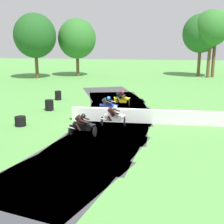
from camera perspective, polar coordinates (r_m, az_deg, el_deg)
The scene contains 15 objects.
ground_plane at distance 19.47m, azimuth 0.49°, elevation -1.87°, with size 120.00×120.00×0.00m, color #569947.
track_asphalt at distance 19.59m, azimuth -1.79°, elevation -1.76°, with size 8.06×29.40×0.01m.
safety_barrier at distance 19.41m, azimuth 17.17°, elevation -1.17°, with size 0.30×16.89×0.90m, color white.
motorcycle_lead_black at distance 16.48m, azimuth -5.54°, elevation -2.54°, with size 1.69×0.83×1.43m.
motorcycle_chase_white at distance 18.22m, azimuth 0.45°, elevation -0.85°, with size 1.68×0.81×1.43m.
motorcycle_trailing_blue at distance 20.93m, azimuth -0.80°, elevation 1.12°, with size 1.68×0.75×1.42m.
motorcycle_fourth_yellow at distance 23.48m, azimuth 1.79°, elevation 2.50°, with size 1.70×0.96×1.43m.
tire_stack_mid_a at distance 19.32m, azimuth -17.18°, elevation -1.70°, with size 0.68×0.68×0.60m.
tire_stack_mid_b at distance 22.95m, azimuth -11.95°, elevation 1.29°, with size 0.63×0.63×0.80m.
tire_stack_far at distance 26.76m, azimuth -10.30°, elevation 3.15°, with size 0.56×0.56×0.80m.
tree_far_left at distance 44.55m, azimuth 16.72°, elevation 14.23°, with size 5.11×5.11×8.69m.
tree_far_right at distance 42.03m, azimuth -14.58°, elevation 13.98°, with size 5.59×5.59×8.61m.
tree_mid_rise at distance 43.50m, azimuth -6.74°, elevation 13.81°, with size 5.33×5.33×8.11m.
tree_behind_barrier at distance 44.30m, azimuth 19.38°, elevation 15.28°, with size 3.94×3.94×9.08m.
tree_distant at distance 43.74m, azimuth 18.51°, elevation 14.97°, with size 4.67×4.67×9.12m.
Camera 1 is at (2.72, -18.54, 5.29)m, focal length 47.63 mm.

